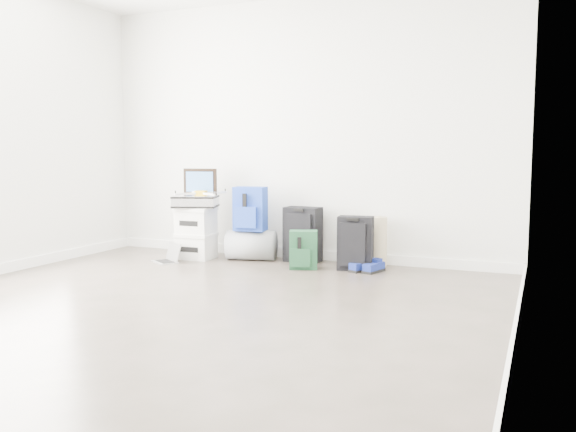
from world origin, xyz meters
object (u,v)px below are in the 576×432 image
at_px(large_suitcase, 303,235).
at_px(laptop, 168,258).
at_px(boxes_stack, 196,233).
at_px(carry_on, 355,243).
at_px(duffel_bag, 251,245).
at_px(briefcase, 196,201).

xyz_separation_m(large_suitcase, laptop, (-1.25, -0.57, -0.23)).
distance_m(boxes_stack, large_suitcase, 1.14).
distance_m(boxes_stack, laptop, 0.40).
relative_size(large_suitcase, laptop, 1.67).
relative_size(carry_on, laptop, 1.53).
bearing_deg(duffel_bag, large_suitcase, -1.08).
bearing_deg(boxes_stack, carry_on, 0.15).
xyz_separation_m(duffel_bag, laptop, (-0.72, -0.45, -0.11)).
distance_m(large_suitcase, carry_on, 0.67).
xyz_separation_m(boxes_stack, duffel_bag, (0.58, 0.15, -0.12)).
height_order(briefcase, carry_on, briefcase).
bearing_deg(briefcase, laptop, -134.89).
xyz_separation_m(briefcase, large_suitcase, (1.11, 0.27, -0.33)).
distance_m(large_suitcase, laptop, 1.40).
distance_m(boxes_stack, carry_on, 1.73).
bearing_deg(duffel_bag, laptop, -160.90).
bearing_deg(duffel_bag, carry_on, -18.56).
relative_size(briefcase, duffel_bag, 0.87).
xyz_separation_m(boxes_stack, carry_on, (1.73, 0.04, -0.02)).
distance_m(briefcase, large_suitcase, 1.18).
height_order(boxes_stack, laptop, boxes_stack).
bearing_deg(boxes_stack, laptop, -117.38).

